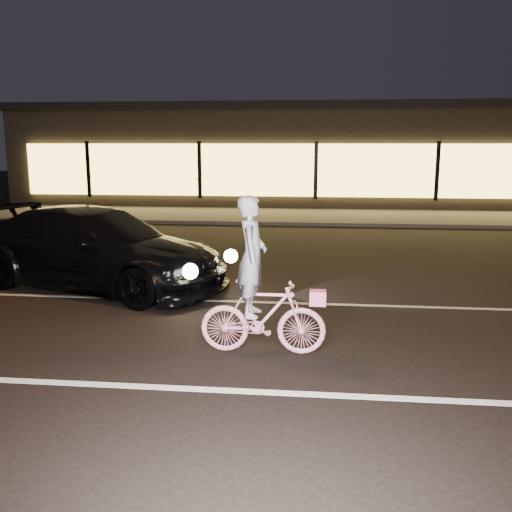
# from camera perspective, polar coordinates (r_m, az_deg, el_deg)

# --- Properties ---
(ground) EXTENTS (90.00, 90.00, 0.00)m
(ground) POSITION_cam_1_polar(r_m,az_deg,el_deg) (7.66, 5.22, -8.91)
(ground) COLOR black
(ground) RESTS_ON ground
(lane_stripe_near) EXTENTS (60.00, 0.12, 0.01)m
(lane_stripe_near) POSITION_cam_1_polar(r_m,az_deg,el_deg) (6.27, 4.96, -13.59)
(lane_stripe_near) COLOR silver
(lane_stripe_near) RESTS_ON ground
(lane_stripe_far) EXTENTS (60.00, 0.10, 0.01)m
(lane_stripe_far) POSITION_cam_1_polar(r_m,az_deg,el_deg) (9.56, 5.44, -4.77)
(lane_stripe_far) COLOR gray
(lane_stripe_far) RESTS_ON ground
(sidewalk) EXTENTS (30.00, 4.00, 0.12)m
(sidewalk) POSITION_cam_1_polar(r_m,az_deg,el_deg) (20.36, 5.89, 3.93)
(sidewalk) COLOR #383533
(sidewalk) RESTS_ON ground
(storefront) EXTENTS (25.40, 8.42, 4.20)m
(storefront) POSITION_cam_1_polar(r_m,az_deg,el_deg) (26.17, 6.07, 10.13)
(storefront) COLOR black
(storefront) RESTS_ON ground
(cyclist) EXTENTS (1.60, 0.55, 2.01)m
(cyclist) POSITION_cam_1_polar(r_m,az_deg,el_deg) (7.16, 0.40, -4.31)
(cyclist) COLOR #FF3A6D
(cyclist) RESTS_ON ground
(sedan) EXTENTS (5.46, 3.61, 1.47)m
(sedan) POSITION_cam_1_polar(r_m,az_deg,el_deg) (10.86, -15.65, 0.76)
(sedan) COLOR black
(sedan) RESTS_ON ground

